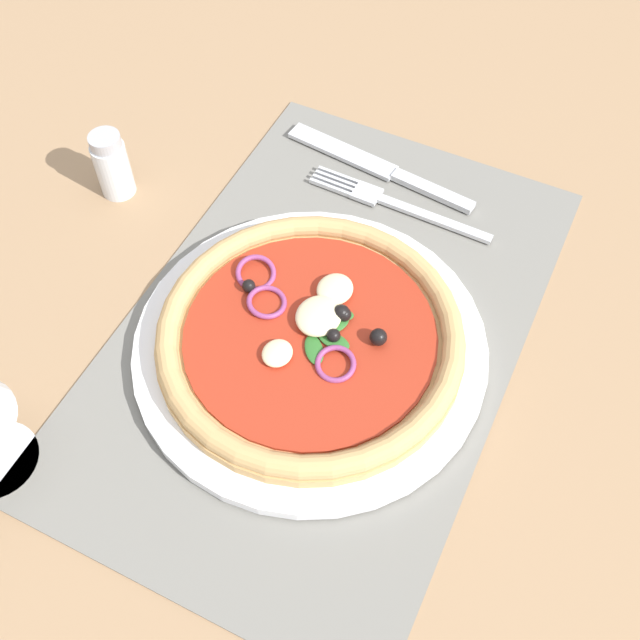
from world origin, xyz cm
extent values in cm
cube|color=#9E7A56|center=(0.00, 0.00, -1.20)|extent=(190.00, 140.00, 2.40)
cube|color=slate|center=(0.00, 0.00, 0.20)|extent=(48.63, 31.02, 0.40)
cylinder|color=white|center=(-2.55, -0.42, 0.90)|extent=(28.61, 28.61, 1.00)
cylinder|color=tan|center=(-2.55, -0.42, 1.90)|extent=(24.64, 24.64, 1.00)
torus|color=tan|center=(-2.55, -0.42, 2.76)|extent=(24.47, 24.47, 1.80)
cylinder|color=#A82D19|center=(-2.55, -0.42, 2.55)|extent=(20.20, 20.20, 0.30)
ellipsoid|color=beige|center=(-1.27, 0.04, 3.22)|extent=(3.45, 3.11, 1.04)
ellipsoid|color=beige|center=(-1.01, 0.02, 3.31)|extent=(4.04, 3.64, 1.21)
ellipsoid|color=beige|center=(-5.43, 1.41, 3.10)|extent=(2.61, 2.35, 0.78)
ellipsoid|color=beige|center=(2.03, -0.45, 3.19)|extent=(3.27, 2.94, 0.98)
sphere|color=black|center=(-2.16, -1.85, 3.26)|extent=(1.12, 1.12, 1.12)
sphere|color=black|center=(0.16, -1.52, 3.38)|extent=(1.36, 1.36, 1.36)
sphere|color=black|center=(-0.16, -1.75, 3.30)|extent=(1.19, 1.19, 1.19)
sphere|color=black|center=(-0.78, 6.47, 3.25)|extent=(1.10, 1.10, 1.10)
sphere|color=black|center=(-0.86, -5.09, 3.40)|extent=(1.39, 1.39, 1.39)
torus|color=#8E3D75|center=(-4.26, -3.02, 2.95)|extent=(3.24, 3.21, 0.92)
torus|color=#8E3D75|center=(-1.40, 4.49, 2.95)|extent=(3.32, 3.32, 0.91)
torus|color=#8E3D75|center=(0.84, 6.71, 2.95)|extent=(3.52, 3.41, 1.63)
ellipsoid|color=#2D6B28|center=(-3.80, -0.96, 2.90)|extent=(3.06, 2.83, 0.30)
ellipsoid|color=#2D6B28|center=(-2.35, -1.95, 2.90)|extent=(1.73, 2.95, 0.30)
ellipsoid|color=#2D6B28|center=(-1.12, -1.35, 2.90)|extent=(3.11, 2.68, 0.30)
ellipsoid|color=#2D6B28|center=(-0.26, -1.09, 2.90)|extent=(2.23, 3.10, 0.30)
cube|color=silver|center=(15.09, -3.96, 0.62)|extent=(1.22, 11.18, 0.44)
cube|color=silver|center=(15.29, 2.88, 0.62)|extent=(2.27, 2.58, 0.44)
cube|color=silver|center=(16.29, 6.27, 0.62)|extent=(0.44, 4.33, 0.44)
cube|color=silver|center=(15.69, 6.29, 0.62)|extent=(0.44, 4.33, 0.44)
cube|color=silver|center=(15.09, 6.31, 0.62)|extent=(0.44, 4.33, 0.44)
cube|color=silver|center=(14.49, 6.32, 0.62)|extent=(0.44, 4.33, 0.44)
cube|color=silver|center=(18.25, -2.58, 0.71)|extent=(2.30, 8.50, 0.62)
cube|color=silver|center=(19.45, 7.34, 0.62)|extent=(3.38, 11.76, 0.44)
cylinder|color=silver|center=(5.97, 24.55, 2.75)|extent=(3.20, 3.20, 5.50)
cylinder|color=#ADADB2|center=(5.97, 24.55, 6.10)|extent=(2.88, 2.88, 1.20)
camera|label=1|loc=(-32.23, -15.25, 53.02)|focal=42.94mm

